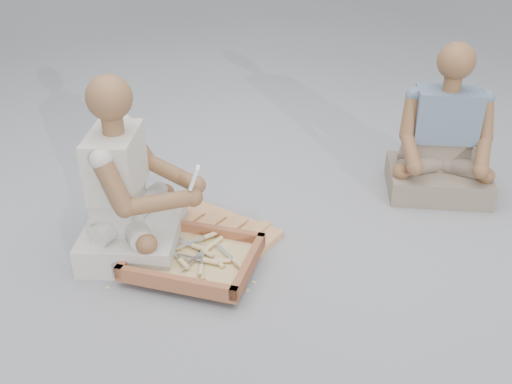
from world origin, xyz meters
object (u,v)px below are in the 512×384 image
(tool_tray, at_px, (193,258))
(craftsman, at_px, (129,194))
(carved_panel, at_px, (218,233))
(companion, at_px, (443,145))

(tool_tray, xyz_separation_m, craftsman, (-0.34, 0.10, 0.23))
(carved_panel, distance_m, tool_tray, 0.28)
(craftsman, height_order, companion, craftsman)
(tool_tray, height_order, companion, companion)
(carved_panel, bearing_deg, craftsman, -152.36)
(craftsman, relative_size, companion, 1.02)
(carved_panel, relative_size, tool_tray, 0.98)
(carved_panel, height_order, companion, companion)
(companion, bearing_deg, tool_tray, 36.29)
(tool_tray, bearing_deg, carved_panel, 86.59)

